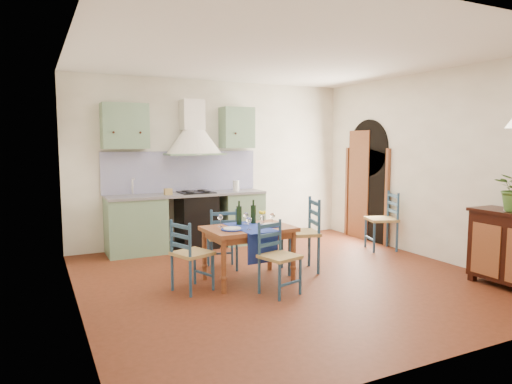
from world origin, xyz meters
TOP-DOWN VIEW (x-y plane):
  - floor at (0.00, 0.00)m, footprint 5.00×5.00m
  - back_wall at (-0.47, 2.29)m, footprint 5.00×0.96m
  - right_wall at (2.50, 0.28)m, footprint 0.26×5.00m
  - left_wall at (-2.50, 0.00)m, footprint 0.04×5.00m
  - ceiling at (0.00, 0.00)m, footprint 5.00×5.00m
  - dining_table at (-0.46, 0.12)m, footprint 1.11×0.84m
  - chair_near at (-0.37, -0.47)m, footprint 0.48×0.48m
  - chair_far at (-0.56, 0.75)m, footprint 0.48×0.48m
  - chair_left at (-1.25, 0.05)m, footprint 0.51×0.51m
  - chair_right at (0.38, 0.21)m, footprint 0.57×0.57m
  - chair_spare at (2.23, 0.68)m, footprint 0.56×0.56m

SIDE VIEW (x-z plane):
  - floor at x=0.00m, z-range 0.00..0.00m
  - chair_near at x=-0.37m, z-range 0.01..0.85m
  - chair_left at x=-1.25m, z-range 0.01..0.87m
  - chair_far at x=-0.56m, z-range 0.01..0.87m
  - chair_spare at x=2.23m, z-range 0.02..0.97m
  - chair_right at x=0.38m, z-range 0.02..1.02m
  - dining_table at x=-0.46m, z-range 0.11..1.12m
  - back_wall at x=-0.47m, z-range -0.35..2.45m
  - right_wall at x=2.50m, z-range -0.06..2.74m
  - left_wall at x=-2.50m, z-range 0.00..2.80m
  - ceiling at x=0.00m, z-range 2.80..2.81m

